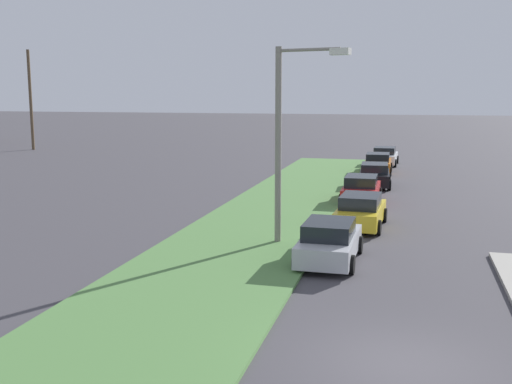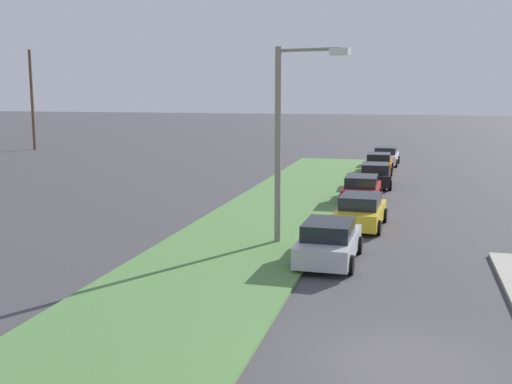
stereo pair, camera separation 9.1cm
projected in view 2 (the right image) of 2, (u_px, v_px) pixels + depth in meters
The scene contains 10 objects.
ground at pixel (399, 366), 13.26m from camera, with size 300.00×300.00×0.00m, color #423F44.
grass_median at pixel (245, 240), 24.33m from camera, with size 60.00×6.00×0.12m, color #517F42.
parked_car_silver at pixel (329, 242), 21.27m from camera, with size 4.33×2.08×1.47m.
parked_car_yellow at pixel (361, 211), 26.69m from camera, with size 4.38×2.17×1.47m.
parked_car_red at pixel (362, 189), 32.62m from camera, with size 4.30×2.03×1.47m.
parked_car_black at pixel (375, 175), 38.16m from camera, with size 4.38×2.17×1.47m.
parked_car_orange at pixel (379, 163), 44.45m from camera, with size 4.33×2.07×1.47m.
parked_car_white at pixel (386, 156), 49.41m from camera, with size 4.36×2.14×1.47m.
streetlight at pixel (286, 131), 23.00m from camera, with size 0.91×2.84×7.50m.
distant_utility_pole at pixel (32, 100), 61.93m from camera, with size 0.30×0.30×10.00m, color brown.
Camera 2 is at (-12.86, -0.08, 5.85)m, focal length 43.11 mm.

